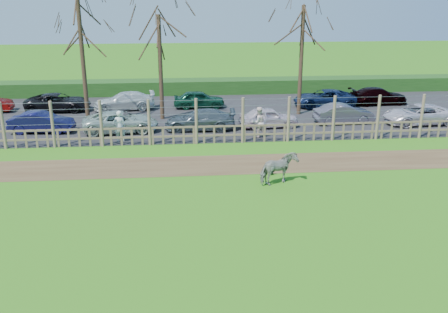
{
  "coord_description": "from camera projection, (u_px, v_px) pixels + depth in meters",
  "views": [
    {
      "loc": [
        -0.79,
        -17.82,
        8.03
      ],
      "look_at": [
        1.0,
        2.5,
        1.1
      ],
      "focal_mm": 40.0,
      "sensor_mm": 36.0,
      "label": 1
    }
  ],
  "objects": [
    {
      "name": "car_3",
      "position": [
        200.0,
        120.0,
        29.36
      ],
      "size": [
        4.2,
        1.84,
        1.2
      ],
      "primitive_type": "imported",
      "rotation": [
        0.0,
        0.0,
        4.67
      ],
      "color": "#4D5B64",
      "rests_on": "asphalt"
    },
    {
      "name": "tree_left",
      "position": [
        80.0,
        31.0,
        28.9
      ],
      "size": [
        4.8,
        4.8,
        7.88
      ],
      "color": "#3D2B1E",
      "rests_on": "ground"
    },
    {
      "name": "car_8",
      "position": [
        58.0,
        102.0,
        33.8
      ],
      "size": [
        4.33,
        2.01,
        1.2
      ],
      "primitive_type": "imported",
      "rotation": [
        0.0,
        0.0,
        1.58
      ],
      "color": "black",
      "rests_on": "asphalt"
    },
    {
      "name": "visitor_b",
      "position": [
        258.0,
        122.0,
        27.79
      ],
      "size": [
        1.0,
        0.89,
        1.72
      ],
      "primitive_type": "imported",
      "rotation": [
        0.0,
        0.0,
        3.47
      ],
      "color": "silver",
      "rests_on": "asphalt"
    },
    {
      "name": "tree_mid",
      "position": [
        159.0,
        42.0,
        30.46
      ],
      "size": [
        4.8,
        4.8,
        6.83
      ],
      "color": "#3D2B1E",
      "rests_on": "ground"
    },
    {
      "name": "crow",
      "position": [
        271.0,
        172.0,
        22.51
      ],
      "size": [
        0.28,
        0.21,
        0.23
      ],
      "color": "black",
      "rests_on": "ground"
    },
    {
      "name": "tree_right",
      "position": [
        302.0,
        34.0,
        31.55
      ],
      "size": [
        4.8,
        4.8,
        7.35
      ],
      "color": "#3D2B1E",
      "rests_on": "ground"
    },
    {
      "name": "car_5",
      "position": [
        344.0,
        114.0,
        30.76
      ],
      "size": [
        3.71,
        1.49,
        1.2
      ],
      "primitive_type": "imported",
      "rotation": [
        0.0,
        0.0,
        1.63
      ],
      "color": "#565263",
      "rests_on": "asphalt"
    },
    {
      "name": "car_9",
      "position": [
        124.0,
        101.0,
        34.2
      ],
      "size": [
        4.29,
        2.12,
        1.2
      ],
      "primitive_type": "imported",
      "rotation": [
        0.0,
        0.0,
        4.82
      ],
      "color": "silver",
      "rests_on": "asphalt"
    },
    {
      "name": "asphalt",
      "position": [
        193.0,
        115.0,
        33.13
      ],
      "size": [
        44.0,
        13.0,
        0.04
      ],
      "primitive_type": "cube",
      "color": "#232326",
      "rests_on": "ground"
    },
    {
      "name": "car_13",
      "position": [
        378.0,
        96.0,
        35.79
      ],
      "size": [
        4.25,
        1.98,
        1.2
      ],
      "primitive_type": "imported",
      "rotation": [
        0.0,
        0.0,
        1.65
      ],
      "color": "black",
      "rests_on": "asphalt"
    },
    {
      "name": "ground",
      "position": [
        204.0,
        204.0,
        19.46
      ],
      "size": [
        120.0,
        120.0,
        0.0
      ],
      "primitive_type": "plane",
      "color": "#519629",
      "rests_on": "ground"
    },
    {
      "name": "car_6",
      "position": [
        419.0,
        114.0,
        30.61
      ],
      "size": [
        4.44,
        2.28,
        1.2
      ],
      "primitive_type": "imported",
      "rotation": [
        0.0,
        0.0,
        4.78
      ],
      "color": "silver",
      "rests_on": "asphalt"
    },
    {
      "name": "car_1",
      "position": [
        42.0,
        122.0,
        28.83
      ],
      "size": [
        3.72,
        1.52,
        1.2
      ],
      "primitive_type": "imported",
      "rotation": [
        0.0,
        0.0,
        1.5
      ],
      "color": "#16164C",
      "rests_on": "asphalt"
    },
    {
      "name": "car_10",
      "position": [
        199.0,
        99.0,
        34.73
      ],
      "size": [
        3.57,
        1.53,
        1.2
      ],
      "primitive_type": "imported",
      "rotation": [
        0.0,
        0.0,
        1.6
      ],
      "color": "#144A31",
      "rests_on": "asphalt"
    },
    {
      "name": "fence",
      "position": [
        196.0,
        129.0,
        26.74
      ],
      "size": [
        30.16,
        0.16,
        2.5
      ],
      "color": "brown",
      "rests_on": "ground"
    },
    {
      "name": "car_12",
      "position": [
        324.0,
        98.0,
        35.01
      ],
      "size": [
        4.38,
        2.14,
        1.2
      ],
      "primitive_type": "imported",
      "rotation": [
        0.0,
        0.0,
        4.68
      ],
      "color": "#15244D",
      "rests_on": "asphalt"
    },
    {
      "name": "zebra",
      "position": [
        279.0,
        169.0,
        21.24
      ],
      "size": [
        1.8,
        1.39,
        1.39
      ],
      "primitive_type": "imported",
      "rotation": [
        0.0,
        0.0,
        2.03
      ],
      "color": "gray",
      "rests_on": "ground"
    },
    {
      "name": "dirt_strip",
      "position": [
        199.0,
        165.0,
        23.7
      ],
      "size": [
        34.0,
        2.8,
        0.01
      ],
      "primitive_type": "cube",
      "color": "brown",
      "rests_on": "ground"
    },
    {
      "name": "visitor_a",
      "position": [
        120.0,
        126.0,
        27.0
      ],
      "size": [
        0.68,
        0.5,
        1.72
      ],
      "primitive_type": "imported",
      "rotation": [
        0.0,
        0.0,
        3.28
      ],
      "color": "silver",
      "rests_on": "asphalt"
    },
    {
      "name": "car_2",
      "position": [
        121.0,
        122.0,
        28.92
      ],
      "size": [
        4.47,
        2.35,
        1.2
      ],
      "primitive_type": "imported",
      "rotation": [
        0.0,
        0.0,
        1.66
      ],
      "color": "#ACC0B4",
      "rests_on": "asphalt"
    },
    {
      "name": "hedge",
      "position": [
        191.0,
        87.0,
        39.56
      ],
      "size": [
        46.0,
        2.0,
        1.1
      ],
      "primitive_type": "cube",
      "color": "#1E4716",
      "rests_on": "ground"
    },
    {
      "name": "car_4",
      "position": [
        269.0,
        117.0,
        29.89
      ],
      "size": [
        3.66,
        1.8,
        1.2
      ],
      "primitive_type": "imported",
      "rotation": [
        0.0,
        0.0,
        1.68
      ],
      "color": "silver",
      "rests_on": "asphalt"
    }
  ]
}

